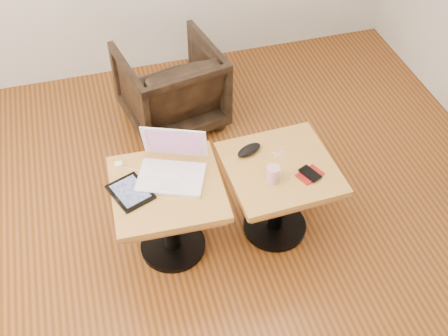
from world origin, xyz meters
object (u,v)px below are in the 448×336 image
object	(u,v)px
side_table_right	(279,183)
laptop	(172,166)
armchair	(171,86)
side_table_left	(169,203)
striped_cup	(273,174)

from	to	relation	value
side_table_right	laptop	bearing A→B (deg)	166.62
laptop	armchair	world-z (taller)	laptop
side_table_left	armchair	size ratio (longest dim) A/B	0.92
side_table_right	laptop	xyz separation A→B (m)	(-0.60, 0.12, 0.19)
armchair	striped_cup	bearing A→B (deg)	92.07
laptop	striped_cup	bearing A→B (deg)	0.45
side_table_left	laptop	world-z (taller)	laptop
side_table_left	armchair	world-z (taller)	armchair
side_table_right	striped_cup	distance (m)	0.22
side_table_right	armchair	bearing A→B (deg)	105.66
side_table_right	side_table_left	bearing A→B (deg)	175.43
laptop	armchair	bearing A→B (deg)	101.61
striped_cup	armchair	xyz separation A→B (m)	(-0.31, 1.32, -0.29)
side_table_left	side_table_right	distance (m)	0.66
side_table_right	laptop	distance (m)	0.64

